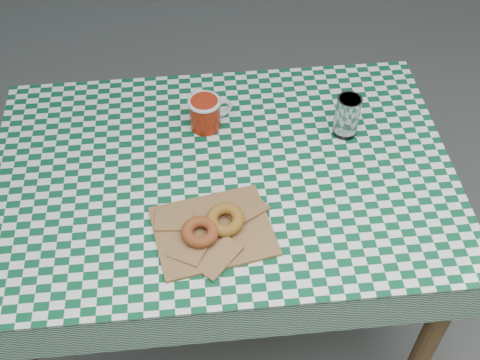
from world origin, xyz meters
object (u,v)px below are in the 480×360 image
object	(u,v)px
table	(226,252)
coffee_mug	(205,114)
paper_bag	(213,230)
drinking_glass	(347,116)

from	to	relation	value
table	coffee_mug	bearing A→B (deg)	101.06
paper_bag	coffee_mug	size ratio (longest dim) A/B	1.64
paper_bag	drinking_glass	world-z (taller)	drinking_glass
coffee_mug	table	bearing A→B (deg)	-99.60
table	drinking_glass	distance (m)	0.58
table	coffee_mug	size ratio (longest dim) A/B	7.07
paper_bag	drinking_glass	xyz separation A→B (m)	(0.36, 0.36, 0.06)
table	coffee_mug	world-z (taller)	coffee_mug
drinking_glass	table	bearing A→B (deg)	-154.92
paper_bag	coffee_mug	bearing A→B (deg)	96.14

